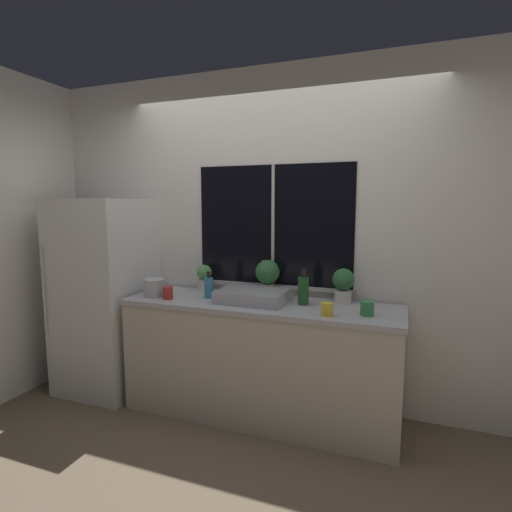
# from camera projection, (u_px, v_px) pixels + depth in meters

# --- Properties ---
(ground_plane) EXTENTS (14.00, 14.00, 0.00)m
(ground_plane) POSITION_uv_depth(u_px,v_px,m) (246.00, 434.00, 2.83)
(ground_plane) COLOR brown
(wall_back) EXTENTS (8.00, 0.09, 2.70)m
(wall_back) POSITION_uv_depth(u_px,v_px,m) (274.00, 238.00, 3.26)
(wall_back) COLOR silver
(wall_back) RESTS_ON ground_plane
(wall_left) EXTENTS (0.06, 7.00, 2.70)m
(wall_left) POSITION_uv_depth(u_px,v_px,m) (132.00, 227.00, 4.77)
(wall_left) COLOR silver
(wall_left) RESTS_ON ground_plane
(counter) EXTENTS (2.08, 0.60, 0.89)m
(counter) POSITION_uv_depth(u_px,v_px,m) (259.00, 359.00, 3.04)
(counter) COLOR beige
(counter) RESTS_ON ground_plane
(refrigerator) EXTENTS (0.69, 0.70, 1.67)m
(refrigerator) POSITION_uv_depth(u_px,v_px,m) (105.00, 295.00, 3.49)
(refrigerator) COLOR silver
(refrigerator) RESTS_ON ground_plane
(sink) EXTENTS (0.51, 0.45, 0.28)m
(sink) POSITION_uv_depth(u_px,v_px,m) (253.00, 295.00, 3.02)
(sink) COLOR #ADADB2
(sink) RESTS_ON counter
(potted_plant_left) EXTENTS (0.13, 0.13, 0.22)m
(potted_plant_left) POSITION_uv_depth(u_px,v_px,m) (204.00, 277.00, 3.37)
(potted_plant_left) COLOR silver
(potted_plant_left) RESTS_ON counter
(potted_plant_center) EXTENTS (0.19, 0.19, 0.29)m
(potted_plant_center) POSITION_uv_depth(u_px,v_px,m) (268.00, 274.00, 3.17)
(potted_plant_center) COLOR silver
(potted_plant_center) RESTS_ON counter
(potted_plant_right) EXTENTS (0.16, 0.16, 0.26)m
(potted_plant_right) POSITION_uv_depth(u_px,v_px,m) (343.00, 284.00, 2.97)
(potted_plant_right) COLOR silver
(potted_plant_right) RESTS_ON counter
(soap_bottle) EXTENTS (0.07, 0.07, 0.21)m
(soap_bottle) POSITION_uv_depth(u_px,v_px,m) (209.00, 287.00, 3.12)
(soap_bottle) COLOR teal
(soap_bottle) RESTS_ON counter
(bottle_tall) EXTENTS (0.08, 0.08, 0.26)m
(bottle_tall) POSITION_uv_depth(u_px,v_px,m) (303.00, 290.00, 2.91)
(bottle_tall) COLOR #235128
(bottle_tall) RESTS_ON counter
(mug_red) EXTENTS (0.08, 0.08, 0.10)m
(mug_red) POSITION_uv_depth(u_px,v_px,m) (168.00, 293.00, 3.09)
(mug_red) COLOR #B72D28
(mug_red) RESTS_ON counter
(mug_yellow) EXTENTS (0.08, 0.08, 0.09)m
(mug_yellow) POSITION_uv_depth(u_px,v_px,m) (327.00, 309.00, 2.62)
(mug_yellow) COLOR gold
(mug_yellow) RESTS_ON counter
(mug_green) EXTENTS (0.09, 0.09, 0.10)m
(mug_green) POSITION_uv_depth(u_px,v_px,m) (367.00, 308.00, 2.63)
(mug_green) COLOR #38844C
(mug_green) RESTS_ON counter
(kettle) EXTENTS (0.17, 0.17, 0.15)m
(kettle) POSITION_uv_depth(u_px,v_px,m) (155.00, 287.00, 3.19)
(kettle) COLOR #B2B2B7
(kettle) RESTS_ON counter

